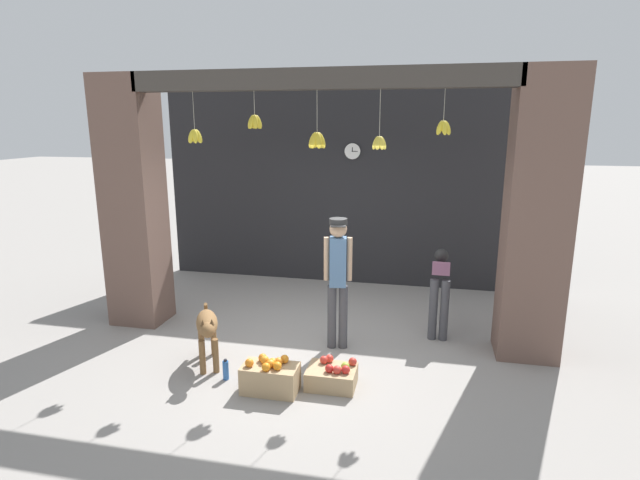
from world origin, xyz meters
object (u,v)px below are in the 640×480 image
Objects in this scene: fruit_crate_oranges at (270,377)px; fruit_crate_apples at (332,376)px; dog at (207,327)px; wall_clock at (353,151)px; shopkeeper at (338,273)px; worker_stooping at (440,283)px; water_bottle at (226,370)px.

fruit_crate_oranges is 0.66m from fruit_crate_apples.
dog is 1.01m from fruit_crate_oranges.
wall_clock reaches higher than dog.
shopkeeper is at bearing 67.23° from fruit_crate_oranges.
fruit_crate_apples is at bearing -84.48° from wall_clock.
worker_stooping is 2.64m from fruit_crate_oranges.
shopkeeper is at bearing -84.97° from wall_clock.
water_bottle is 4.35m from wall_clock.
wall_clock is (0.82, 3.67, 2.17)m from water_bottle.
worker_stooping is 2.87m from wall_clock.
shopkeeper is 3.17× the size of fruit_crate_apples.
worker_stooping is 1.80× the size of fruit_crate_oranges.
fruit_crate_apples is 1.87× the size of wall_clock.
worker_stooping is at bearing -158.68° from shopkeeper.
shopkeeper is at bearing -147.90° from worker_stooping.
dog is 3.03m from worker_stooping.
worker_stooping is at bearing 56.06° from fruit_crate_apples.
fruit_crate_apples reaches higher than water_bottle.
shopkeeper reaches higher than water_bottle.
shopkeeper is 5.92× the size of wall_clock.
water_bottle is at bearing -140.61° from worker_stooping.
worker_stooping is at bearing -52.19° from wall_clock.
worker_stooping is 2.96m from water_bottle.
worker_stooping is at bearing 37.78° from water_bottle.
dog is 3.50× the size of water_bottle.
wall_clock reaches higher than shopkeeper.
dog is 1.66m from shopkeeper.
fruit_crate_oranges is 1.12× the size of fruit_crate_apples.
fruit_crate_oranges is at bearing -158.00° from fruit_crate_apples.
wall_clock is (-0.34, 3.57, 2.17)m from fruit_crate_apples.
dog reaches higher than fruit_crate_oranges.
shopkeeper is (1.38, 0.78, 0.50)m from dog.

